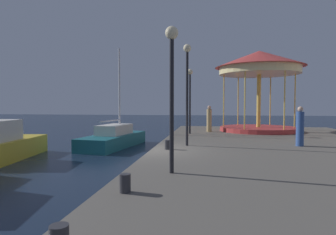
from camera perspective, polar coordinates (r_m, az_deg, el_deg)
ground_plane at (r=12.32m, az=-3.35°, el=-10.01°), size 120.00×120.00×0.00m
quay_dock at (r=12.55m, az=24.98°, el=-8.15°), size 12.02×26.70×0.80m
motorboat_yellow at (r=16.19m, az=-29.79°, el=-4.73°), size 2.50×5.15×1.95m
sailboat_teal at (r=18.54m, az=-10.72°, el=-4.06°), size 2.87×6.13×6.36m
carousel at (r=21.40m, az=17.64°, el=8.81°), size 6.16×6.16×5.65m
lamp_post_near_edge at (r=7.89m, az=0.74°, el=8.97°), size 0.36×0.36×4.01m
lamp_post_mid_promenade at (r=13.22m, az=3.82°, el=7.98°), size 0.36×0.36×4.62m
lamp_post_far_end at (r=18.53m, az=4.37°, el=5.58°), size 0.36×0.36×4.15m
bollard_north at (r=12.12m, az=-0.08°, el=-5.41°), size 0.24×0.24×0.40m
bollard_south at (r=6.39m, az=-8.50°, el=-12.77°), size 0.24×0.24×0.40m
person_mid_promenade at (r=14.33m, az=24.73°, el=-1.82°), size 0.34×0.34×1.80m
person_by_the_water at (r=20.06m, az=8.17°, el=-0.39°), size 0.34×0.34×1.81m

